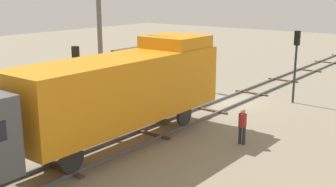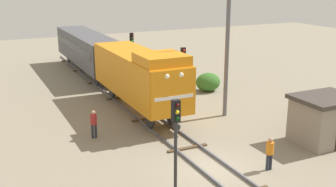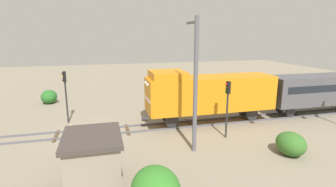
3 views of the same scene
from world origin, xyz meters
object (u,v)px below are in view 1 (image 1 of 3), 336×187
at_px(traffic_signal_mid, 77,73).
at_px(relay_hut, 142,68).
at_px(traffic_signal_near, 296,54).
at_px(catenary_mast, 100,33).
at_px(worker_near_track, 211,79).
at_px(worker_by_signal, 242,124).
at_px(locomotive, 127,86).

bearing_deg(traffic_signal_mid, relay_hut, -66.84).
height_order(traffic_signal_near, catenary_mast, catenary_mast).
bearing_deg(worker_near_track, catenary_mast, 99.29).
relative_size(worker_near_track, catenary_mast, 0.19).
height_order(catenary_mast, relay_hut, catenary_mast).
bearing_deg(traffic_signal_mid, worker_near_track, -95.14).
xyz_separation_m(worker_near_track, catenary_mast, (2.54, 7.98, 3.66)).
relative_size(traffic_signal_near, catenary_mast, 0.52).
height_order(traffic_signal_mid, worker_by_signal, traffic_signal_mid).
xyz_separation_m(traffic_signal_mid, worker_by_signal, (-7.60, -3.28, -2.01)).
xyz_separation_m(traffic_signal_near, relay_hut, (10.70, 2.42, -1.77)).
relative_size(worker_near_track, relay_hut, 0.49).
relative_size(traffic_signal_near, worker_near_track, 2.70).
height_order(worker_by_signal, catenary_mast, catenary_mast).
bearing_deg(traffic_signal_mid, locomotive, -179.39).
relative_size(traffic_signal_mid, worker_by_signal, 2.55).
relative_size(locomotive, worker_near_track, 6.82).
bearing_deg(locomotive, traffic_signal_mid, 0.61).
bearing_deg(traffic_signal_near, worker_by_signal, 96.54).
height_order(locomotive, traffic_signal_near, locomotive).
height_order(locomotive, worker_by_signal, locomotive).
height_order(worker_near_track, relay_hut, relay_hut).
height_order(locomotive, traffic_signal_mid, locomotive).
bearing_deg(relay_hut, worker_near_track, -163.21).
height_order(traffic_signal_mid, catenary_mast, catenary_mast).
relative_size(worker_by_signal, relay_hut, 0.49).
relative_size(locomotive, traffic_signal_near, 2.53).
relative_size(locomotive, catenary_mast, 1.32).
bearing_deg(locomotive, catenary_mast, -32.14).
bearing_deg(worker_by_signal, catenary_mast, -50.35).
distance_m(worker_by_signal, relay_hut, 13.29).
distance_m(worker_near_track, catenary_mast, 9.14).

